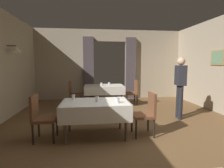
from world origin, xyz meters
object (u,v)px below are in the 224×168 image
chair_far_left (73,93)px  glass_mid_a (118,100)px  dining_table_mid (95,106)px  glass_far_b (109,83)px  chair_mid_right (147,112)px  chair_far_right (133,91)px  dining_table_far (104,88)px  person_waiter_by_doorway (180,83)px  glass_mid_b (97,99)px  glass_far_a (102,84)px  glass_mid_c (73,97)px  chair_mid_left (41,115)px

chair_far_left → glass_mid_a: 3.06m
dining_table_mid → glass_far_b: glass_far_b is taller
chair_mid_right → chair_far_right: same height
dining_table_far → chair_far_right: 1.11m
glass_far_b → person_waiter_by_doorway: person_waiter_by_doorway is taller
chair_far_right → glass_far_b: chair_far_right is taller
chair_mid_right → glass_far_b: size_ratio=11.61×
chair_far_left → glass_far_b: (1.32, 0.38, 0.27)m
dining_table_far → glass_far_b: 0.40m
glass_mid_b → glass_far_b: 3.09m
dining_table_mid → glass_far_a: size_ratio=13.70×
dining_table_mid → dining_table_far: size_ratio=0.99×
chair_far_right → glass_mid_b: size_ratio=7.96×
chair_mid_right → chair_far_right: 2.82m
chair_far_right → glass_mid_c: bearing=-128.4°
glass_mid_a → dining_table_mid: bearing=157.8°
dining_table_far → chair_mid_left: 3.17m
chair_mid_left → chair_far_right: same height
dining_table_mid → glass_far_b: 3.07m
glass_far_b → chair_mid_left: bearing=-118.7°
chair_mid_right → glass_far_a: (-0.81, 2.77, 0.29)m
chair_far_right → glass_mid_b: bearing=-117.7°
chair_mid_right → chair_far_left: same height
chair_mid_right → person_waiter_by_doorway: 1.70m
glass_mid_b → chair_mid_right: bearing=-2.9°
dining_table_far → glass_far_b: glass_far_b is taller
dining_table_mid → person_waiter_by_doorway: size_ratio=0.83×
glass_mid_c → glass_far_a: size_ratio=1.11×
dining_table_mid → chair_far_right: size_ratio=1.53×
dining_table_far → glass_mid_b: glass_mid_b is taller
dining_table_mid → glass_far_b: (0.60, 3.01, 0.15)m
chair_mid_left → glass_mid_c: 0.76m
glass_far_b → person_waiter_by_doorway: bearing=-49.7°
glass_mid_a → person_waiter_by_doorway: bearing=29.7°
chair_mid_left → glass_far_b: size_ratio=11.61×
glass_mid_b → glass_mid_c: bearing=152.5°
glass_mid_c → person_waiter_by_doorway: size_ratio=0.07×
dining_table_far → glass_mid_c: size_ratio=12.45×
chair_mid_left → chair_far_left: 2.75m
dining_table_far → chair_far_right: bearing=0.4°
chair_far_left → glass_mid_c: size_ratio=8.08×
chair_mid_left → glass_mid_b: (1.13, 0.07, 0.29)m
chair_far_left → person_waiter_by_doorway: 3.57m
chair_far_left → chair_mid_left: bearing=-97.8°
dining_table_far → glass_mid_a: bearing=-88.7°
chair_far_right → glass_far_a: 1.23m
chair_mid_left → glass_far_b: (1.70, 3.10, 0.27)m
dining_table_mid → chair_far_left: 2.73m
chair_mid_left → glass_mid_a: (1.54, -0.09, 0.29)m
dining_table_mid → chair_mid_left: chair_mid_left is taller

